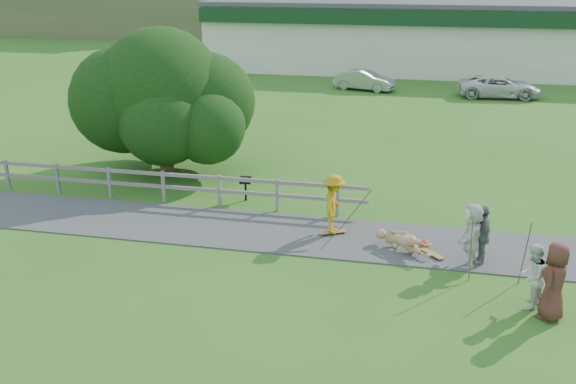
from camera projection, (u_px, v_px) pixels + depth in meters
name	position (u px, v px, depth m)	size (l,w,h in m)	color
ground	(251.00, 252.00, 18.21)	(260.00, 260.00, 0.00)	#2B601B
path	(264.00, 231.00, 19.58)	(34.00, 3.00, 0.04)	#3D3D40
fence	(146.00, 181.00, 21.93)	(15.05, 0.10, 1.10)	#635F57
strip_mall	(424.00, 35.00, 48.66)	(32.50, 10.75, 5.10)	beige
skater_rider	(334.00, 207.00, 19.06)	(1.17, 0.67, 1.81)	#BC8611
skater_fallen	(403.00, 242.00, 18.11)	(1.78, 0.43, 0.65)	tan
spectator_a	(532.00, 276.00, 15.05)	(0.79, 0.61, 1.62)	silver
spectator_b	(482.00, 235.00, 17.27)	(0.99, 0.41, 1.69)	slate
spectator_c	(554.00, 281.00, 14.54)	(0.91, 0.60, 1.87)	#532821
spectator_d	(472.00, 235.00, 17.10)	(1.67, 0.53, 1.80)	silver
car_silver	(364.00, 80.00, 41.16)	(1.35, 3.87, 1.27)	#94969B
car_white	(499.00, 87.00, 38.87)	(2.23, 4.83, 1.34)	silver
tree	(164.00, 115.00, 24.72)	(7.78, 7.78, 4.43)	black
bbq	(246.00, 189.00, 22.05)	(0.39, 0.29, 0.84)	black
longboard_rider	(333.00, 234.00, 19.35)	(0.83, 0.20, 0.09)	olive
longboard_fallen	(431.00, 255.00, 17.95)	(0.88, 0.21, 0.10)	olive
helmet	(424.00, 245.00, 18.37)	(0.26, 0.26, 0.26)	red
pole_rider	(355.00, 206.00, 19.32)	(0.03, 0.03, 1.68)	brown
pole_spec_left	(471.00, 248.00, 16.29)	(0.03, 0.03, 1.83)	brown
pole_spec_right	(525.00, 253.00, 16.13)	(0.03, 0.03, 1.71)	brown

